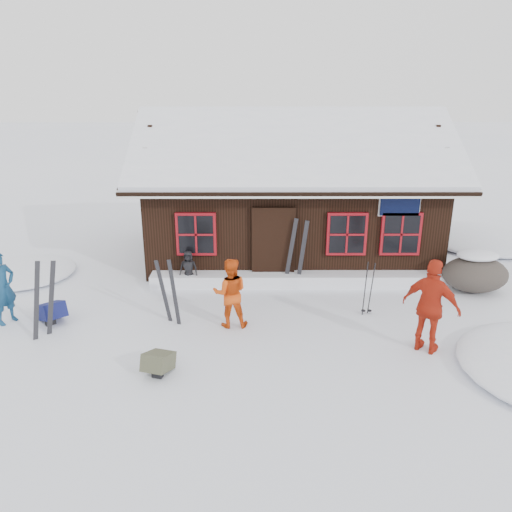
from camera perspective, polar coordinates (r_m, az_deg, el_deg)
The scene contains 15 objects.
ground at distance 11.14m, azimuth -2.30°, elevation -7.79°, with size 120.00×120.00×0.00m, color white.
mountain_hut at distance 15.34m, azimuth 3.93°, elevation 6.06°, with size 8.90×6.09×4.42m.
snow_drift at distance 13.15m, azimuth 4.59°, elevation -2.63°, with size 7.60×0.60×0.35m, color white.
snow_mounds at distance 12.88m, azimuth 5.38°, elevation -3.98°, with size 20.60×13.20×0.48m.
skier_teal at distance 12.20m, azimuth -26.97°, elevation -3.26°, with size 0.60×0.39×1.65m, color navy.
skier_orange_left at distance 10.77m, azimuth -2.97°, elevation -4.23°, with size 0.75×0.59×1.55m, color #CF440E.
skier_orange_right at distance 10.25m, azimuth 19.37°, elevation -5.49°, with size 1.12×0.47×1.92m, color red.
skier_crouched at distance 13.06m, azimuth -7.71°, elevation -1.45°, with size 0.47×0.31×0.97m, color black.
boulder at distance 13.82m, azimuth 23.76°, elevation -1.79°, with size 1.64×1.23×0.96m.
ski_pair_left at distance 11.21m, azimuth -23.08°, elevation -4.67°, with size 0.59×0.32×1.71m.
ski_pair_mid at distance 11.09m, azimuth -9.93°, elevation -4.16°, with size 0.53×0.21×1.51m.
ski_pair_right at distance 12.86m, azimuth 4.63°, elevation 0.23°, with size 0.63×0.27×1.87m.
ski_poles at distance 11.63m, azimuth 12.69°, elevation -3.74°, with size 0.23×0.12×1.30m.
backpack_blue at distance 12.07m, azimuth -22.23°, elevation -6.17°, with size 0.48×0.64×0.35m, color #121750.
backpack_olive at distance 9.52m, azimuth -11.06°, elevation -12.14°, with size 0.44×0.58×0.32m, color #474833.
Camera 1 is at (0.42, -9.92, 5.05)m, focal length 35.00 mm.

